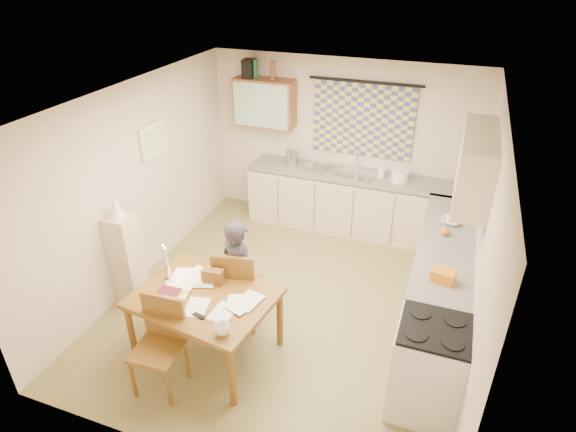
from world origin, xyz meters
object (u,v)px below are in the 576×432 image
at_px(counter_back, 357,204).
at_px(shelf_stand, 126,259).
at_px(counter_right, 439,289).
at_px(person, 239,275).
at_px(dining_table, 207,324).
at_px(chair_far, 239,299).
at_px(stove, 428,368).

relative_size(counter_back, shelf_stand, 2.85).
xyz_separation_m(counter_right, person, (-2.08, -0.80, 0.23)).
bearing_deg(dining_table, counter_back, 81.72).
height_order(dining_table, shelf_stand, shelf_stand).
relative_size(dining_table, chair_far, 1.46).
bearing_deg(person, counter_right, -133.80).
height_order(counter_back, person, person).
height_order(person, shelf_stand, person).
xyz_separation_m(dining_table, shelf_stand, (-1.32, 0.47, 0.20)).
relative_size(stove, chair_far, 0.96).
bearing_deg(shelf_stand, person, 2.39).
bearing_deg(stove, counter_back, 114.09).
xyz_separation_m(counter_right, chair_far, (-2.11, -0.78, -0.14)).
bearing_deg(chair_far, stove, 155.50).
height_order(counter_right, shelf_stand, shelf_stand).
xyz_separation_m(person, shelf_stand, (-1.46, -0.06, -0.10)).
distance_m(counter_back, dining_table, 3.17).
height_order(stove, chair_far, chair_far).
bearing_deg(counter_back, dining_table, -106.29).
relative_size(chair_far, person, 0.75).
relative_size(counter_back, counter_right, 1.12).
height_order(counter_back, dining_table, counter_back).
relative_size(counter_back, stove, 3.40).
bearing_deg(person, stove, -167.64).
distance_m(dining_table, shelf_stand, 1.41).
bearing_deg(stove, person, 167.22).
bearing_deg(shelf_stand, dining_table, -19.73).
bearing_deg(dining_table, stove, 9.56).
height_order(counter_back, shelf_stand, shelf_stand).
bearing_deg(counter_back, shelf_stand, -130.62).
relative_size(dining_table, shelf_stand, 1.28).
distance_m(counter_back, shelf_stand, 3.39).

